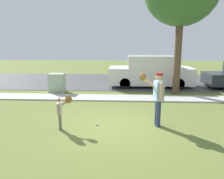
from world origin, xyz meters
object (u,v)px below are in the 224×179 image
object	(u,v)px
person_adult	(157,93)
parked_van_white	(150,72)
baseball	(97,124)
person_child	(62,108)
utility_cabinet	(57,83)

from	to	relation	value
person_adult	parked_van_white	distance (m)	6.75
person_adult	baseball	xyz separation A→B (m)	(-1.94, -0.07, -1.05)
person_adult	parked_van_white	bearing A→B (deg)	-103.84
person_adult	person_child	bearing A→B (deg)	-0.42
person_adult	utility_cabinet	bearing A→B (deg)	-54.87
person_child	parked_van_white	world-z (taller)	parked_van_white
baseball	utility_cabinet	distance (m)	5.66
utility_cabinet	baseball	bearing A→B (deg)	-60.45
person_child	baseball	bearing A→B (deg)	11.61
baseball	utility_cabinet	xyz separation A→B (m)	(-2.78, 4.90, 0.48)
utility_cabinet	parked_van_white	bearing A→B (deg)	19.81
person_child	baseball	size ratio (longest dim) A/B	14.41
baseball	parked_van_white	bearing A→B (deg)	69.90
person_adult	utility_cabinet	size ratio (longest dim) A/B	1.69
person_child	parked_van_white	distance (m)	8.00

